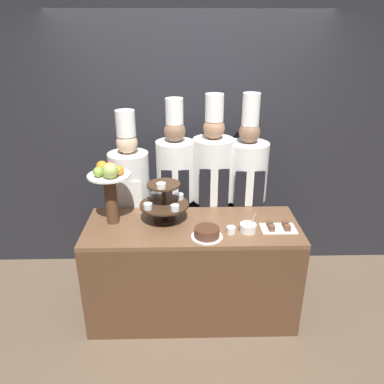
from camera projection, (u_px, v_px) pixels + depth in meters
name	position (u px, v px, depth m)	size (l,w,h in m)	color
ground_plane	(193.00, 338.00, 3.08)	(14.00, 14.00, 0.00)	brown
wall_back	(190.00, 134.00, 3.64)	(10.00, 0.06, 2.80)	#232328
buffet_counter	(192.00, 270.00, 3.21)	(1.74, 0.66, 0.88)	brown
tiered_stand	(164.00, 201.00, 3.02)	(0.40, 0.40, 0.37)	#3D2819
fruit_pedestal	(110.00, 183.00, 2.93)	(0.34, 0.34, 0.54)	brown
cake_round	(207.00, 233.00, 2.85)	(0.24, 0.24, 0.08)	white
cup_white	(231.00, 230.00, 2.91)	(0.07, 0.07, 0.05)	white
cake_square_tray	(278.00, 227.00, 2.97)	(0.28, 0.18, 0.05)	white
serving_bowl_near	(248.00, 228.00, 2.93)	(0.13, 0.13, 0.17)	white
chef_left	(131.00, 194.00, 3.48)	(0.37, 0.37, 1.71)	black
chef_center_left	(176.00, 187.00, 3.46)	(0.35, 0.35, 1.81)	#28282D
chef_center_right	(213.00, 186.00, 3.46)	(0.37, 0.37, 1.84)	black
chef_right	(246.00, 188.00, 3.48)	(0.37, 0.37, 1.85)	black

